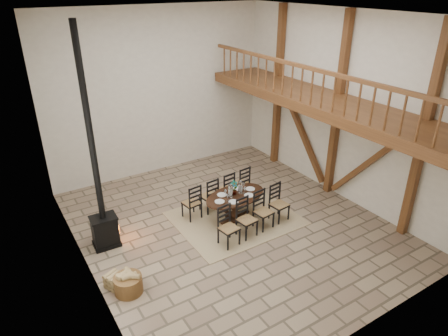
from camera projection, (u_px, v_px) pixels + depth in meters
ground at (231, 225)px, 10.10m from camera, size 8.00×8.00×0.00m
room_shell at (275, 102)px, 9.37m from camera, size 7.02×8.02×5.01m
rug at (235, 218)px, 10.35m from camera, size 3.00×2.50×0.02m
dining_table at (235, 207)px, 10.20m from camera, size 2.30×2.12×1.09m
wood_stove at (101, 203)px, 8.84m from camera, size 0.62×0.49×5.00m
log_basket at (128, 284)px, 7.87m from camera, size 0.56×0.56×0.46m
log_stack at (116, 281)px, 7.98m from camera, size 0.46×0.52×0.32m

